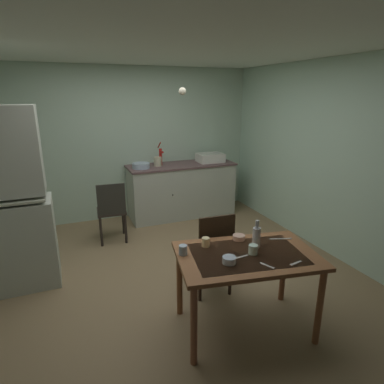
# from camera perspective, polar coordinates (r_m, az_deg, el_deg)

# --- Properties ---
(ground_plane) EXTENTS (5.32, 5.32, 0.00)m
(ground_plane) POSITION_cam_1_polar(r_m,az_deg,el_deg) (4.07, -4.46, -13.56)
(ground_plane) COLOR #846D4C
(wall_back) EXTENTS (4.42, 0.10, 2.50)m
(wall_back) POSITION_cam_1_polar(r_m,az_deg,el_deg) (5.60, -11.38, 8.24)
(wall_back) COLOR #AECAB2
(wall_back) RESTS_ON ground
(wall_right) EXTENTS (0.10, 4.17, 2.50)m
(wall_right) POSITION_cam_1_polar(r_m,az_deg,el_deg) (4.74, 21.63, 5.86)
(wall_right) COLOR #AECFB7
(wall_right) RESTS_ON ground
(ceiling_slab) EXTENTS (4.42, 4.17, 0.10)m
(ceiling_slab) POSITION_cam_1_polar(r_m,az_deg,el_deg) (3.55, -5.48, 24.77)
(ceiling_slab) COLOR silver
(hutch_cabinet) EXTENTS (0.94, 0.49, 1.96)m
(hutch_cabinet) POSITION_cam_1_polar(r_m,az_deg,el_deg) (3.91, -30.38, -2.51)
(hutch_cabinet) COLOR #AFB5A6
(hutch_cabinet) RESTS_ON ground
(counter_cabinet) EXTENTS (1.83, 0.64, 0.92)m
(counter_cabinet) POSITION_cam_1_polar(r_m,az_deg,el_deg) (5.64, -1.83, 0.37)
(counter_cabinet) COLOR #AFB5A6
(counter_cabinet) RESTS_ON ground
(sink_basin) EXTENTS (0.44, 0.34, 0.15)m
(sink_basin) POSITION_cam_1_polar(r_m,az_deg,el_deg) (5.72, 3.21, 6.10)
(sink_basin) COLOR white
(sink_basin) RESTS_ON counter_cabinet
(hand_pump) EXTENTS (0.05, 0.27, 0.39)m
(hand_pump) POSITION_cam_1_polar(r_m,az_deg,el_deg) (5.43, -5.55, 6.45)
(hand_pump) COLOR #B21E19
(hand_pump) RESTS_ON counter_cabinet
(mixing_bowl_counter) EXTENTS (0.28, 0.28, 0.08)m
(mixing_bowl_counter) POSITION_cam_1_polar(r_m,az_deg,el_deg) (5.27, -8.99, 4.60)
(mixing_bowl_counter) COLOR #9EB2C6
(mixing_bowl_counter) RESTS_ON counter_cabinet
(stoneware_crock) EXTENTS (0.13, 0.13, 0.15)m
(stoneware_crock) POSITION_cam_1_polar(r_m,az_deg,el_deg) (5.40, -6.07, 5.37)
(stoneware_crock) COLOR beige
(stoneware_crock) RESTS_ON counter_cabinet
(dining_table) EXTENTS (1.31, 0.95, 0.75)m
(dining_table) POSITION_cam_1_polar(r_m,az_deg,el_deg) (2.91, 9.59, -12.36)
(dining_table) COLOR brown
(dining_table) RESTS_ON ground
(chair_far_side) EXTENTS (0.42, 0.42, 0.92)m
(chair_far_side) POSITION_cam_1_polar(r_m,az_deg,el_deg) (3.43, 3.56, -10.32)
(chair_far_side) COLOR #332218
(chair_far_side) RESTS_ON ground
(chair_by_counter) EXTENTS (0.43, 0.43, 0.90)m
(chair_by_counter) POSITION_cam_1_polar(r_m,az_deg,el_deg) (4.73, -13.98, -3.11)
(chair_by_counter) COLOR #2C2520
(chair_by_counter) RESTS_ON ground
(serving_bowl_wide) EXTENTS (0.11, 0.11, 0.06)m
(serving_bowl_wide) POSITION_cam_1_polar(r_m,az_deg,el_deg) (2.69, 6.57, -11.82)
(serving_bowl_wide) COLOR #9EB2C6
(serving_bowl_wide) RESTS_ON dining_table
(soup_bowl_small) EXTENTS (0.11, 0.11, 0.05)m
(soup_bowl_small) POSITION_cam_1_polar(r_m,az_deg,el_deg) (3.10, 8.26, -7.93)
(soup_bowl_small) COLOR tan
(soup_bowl_small) RESTS_ON dining_table
(mug_dark) EXTENTS (0.08, 0.08, 0.08)m
(mug_dark) POSITION_cam_1_polar(r_m,az_deg,el_deg) (2.85, 10.72, -9.92)
(mug_dark) COLOR #ADD1C1
(mug_dark) RESTS_ON dining_table
(mug_tall) EXTENTS (0.07, 0.07, 0.08)m
(mug_tall) POSITION_cam_1_polar(r_m,az_deg,el_deg) (2.80, -1.58, -10.17)
(mug_tall) COLOR #9EB2C6
(mug_tall) RESTS_ON dining_table
(teacup_mint) EXTENTS (0.07, 0.07, 0.08)m
(teacup_mint) POSITION_cam_1_polar(r_m,az_deg,el_deg) (2.93, 2.43, -8.82)
(teacup_mint) COLOR beige
(teacup_mint) RESTS_ON dining_table
(glass_bottle) EXTENTS (0.07, 0.07, 0.26)m
(glass_bottle) POSITION_cam_1_polar(r_m,az_deg,el_deg) (2.95, 11.28, -7.73)
(glass_bottle) COLOR #B7BCC1
(glass_bottle) RESTS_ON dining_table
(table_knife) EXTENTS (0.20, 0.08, 0.00)m
(table_knife) POSITION_cam_1_polar(r_m,az_deg,el_deg) (3.20, 15.35, -7.96)
(table_knife) COLOR silver
(table_knife) RESTS_ON dining_table
(teaspoon_near_bowl) EXTENTS (0.12, 0.04, 0.00)m
(teaspoon_near_bowl) POSITION_cam_1_polar(r_m,az_deg,el_deg) (2.81, 17.85, -11.83)
(teaspoon_near_bowl) COLOR beige
(teaspoon_near_bowl) RESTS_ON dining_table
(teaspoon_by_cup) EXTENTS (0.07, 0.13, 0.00)m
(teaspoon_by_cup) POSITION_cam_1_polar(r_m,az_deg,el_deg) (2.71, 13.08, -12.52)
(teaspoon_by_cup) COLOR beige
(teaspoon_by_cup) RESTS_ON dining_table
(serving_spoon) EXTENTS (0.14, 0.03, 0.00)m
(serving_spoon) POSITION_cam_1_polar(r_m,az_deg,el_deg) (2.80, 8.62, -11.26)
(serving_spoon) COLOR beige
(serving_spoon) RESTS_ON dining_table
(pendant_bulb) EXTENTS (0.08, 0.08, 0.08)m
(pendant_bulb) POSITION_cam_1_polar(r_m,az_deg,el_deg) (3.56, -1.70, 17.33)
(pendant_bulb) COLOR #F9EFCC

